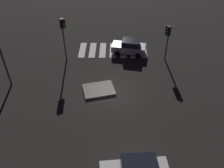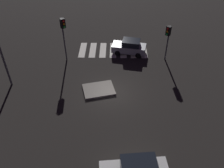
% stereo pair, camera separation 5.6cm
% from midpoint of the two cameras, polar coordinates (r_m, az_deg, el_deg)
% --- Properties ---
extents(ground_plane, '(80.00, 80.00, 0.00)m').
position_cam_midpoint_polar(ground_plane, '(21.80, 0.07, -2.04)').
color(ground_plane, black).
extents(traffic_island, '(3.19, 2.70, 0.18)m').
position_cam_midpoint_polar(traffic_island, '(22.00, -3.07, -1.34)').
color(traffic_island, gray).
rests_on(traffic_island, ground).
extents(car_silver, '(3.88, 2.25, 1.61)m').
position_cam_midpoint_polar(car_silver, '(26.88, 4.19, 8.74)').
color(car_silver, '#9EA0A5').
rests_on(car_silver, ground).
extents(traffic_light_east, '(0.54, 0.53, 4.72)m').
position_cam_midpoint_polar(traffic_light_east, '(24.67, -11.32, 12.45)').
color(traffic_light_east, '#47474C').
rests_on(traffic_light_east, ground).
extents(traffic_light_south, '(0.54, 0.54, 3.87)m').
position_cam_midpoint_polar(traffic_light_south, '(25.23, 13.10, 11.19)').
color(traffic_light_south, '#47474C').
rests_on(traffic_light_south, ground).
extents(crosswalk_near, '(7.60, 3.20, 0.02)m').
position_cam_midpoint_polar(crosswalk_near, '(27.71, 0.31, 7.98)').
color(crosswalk_near, silver).
rests_on(crosswalk_near, ground).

